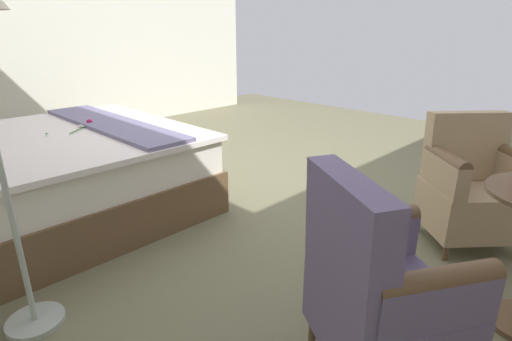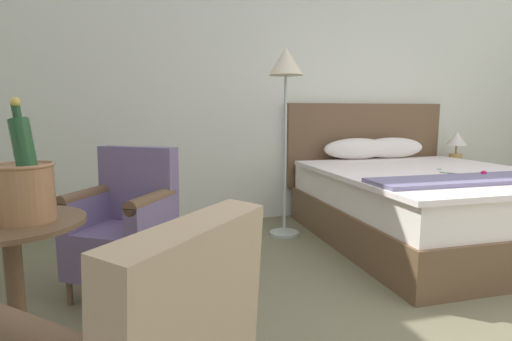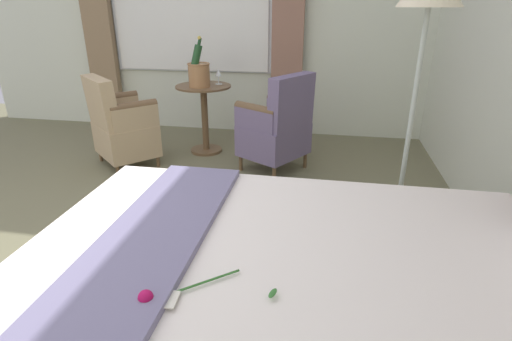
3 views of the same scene
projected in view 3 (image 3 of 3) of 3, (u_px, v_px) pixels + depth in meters
name	position (u px, v px, depth m)	size (l,w,h in m)	color
ground_plane	(28.00, 284.00, 2.34)	(7.97, 7.97, 0.00)	#6E6A4E
floor_lamp_brass	(427.00, 17.00, 1.97)	(0.32, 0.32, 1.75)	#ADB9AF
side_table_round	(205.00, 112.00, 4.26)	(0.58, 0.58, 0.73)	brown
champagne_bucket	(199.00, 72.00, 4.03)	(0.23, 0.23, 0.50)	#A27148
wine_glass_near_bucket	(218.00, 74.00, 4.17)	(0.07, 0.07, 0.16)	white
wine_glass_near_edge	(196.00, 73.00, 4.23)	(0.08, 0.08, 0.15)	white
armchair_by_window	(277.00, 127.00, 3.77)	(0.74, 0.73, 0.94)	brown
armchair_facing_bed	(121.00, 127.00, 3.92)	(0.76, 0.76, 0.90)	brown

